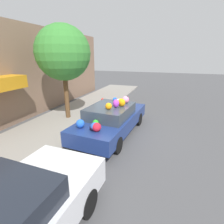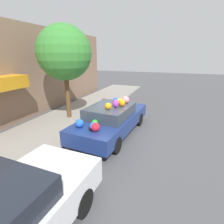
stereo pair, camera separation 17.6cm
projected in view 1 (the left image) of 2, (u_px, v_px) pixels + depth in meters
The scene contains 6 objects.
ground_plane at pixel (109, 133), 7.81m from camera, with size 60.00×60.00×0.00m, color #4C4C4F.
sidewalk_curb at pixel (58, 124), 8.63m from camera, with size 24.00×3.20×0.10m.
building_facade at pixel (14, 74), 8.52m from camera, with size 18.00×1.20×4.87m.
street_tree at pixel (63, 53), 8.45m from camera, with size 2.66×2.66×4.64m.
fire_hydrant at pixel (103, 104), 10.75m from camera, with size 0.20×0.20×0.70m.
art_car at pixel (112, 119), 7.50m from camera, with size 4.70×2.14×1.64m.
Camera 1 is at (-6.70, -2.45, 3.31)m, focal length 28.00 mm.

